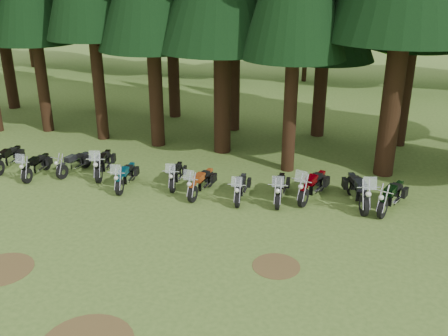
% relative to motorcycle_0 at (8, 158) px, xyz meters
% --- Properties ---
extents(ground, '(120.00, 120.00, 0.00)m').
position_rel_motorcycle_0_xyz_m(ground, '(8.05, -4.60, -0.46)').
color(ground, '#415E23').
rests_on(ground, ground).
extents(decid_2, '(6.72, 6.53, 8.40)m').
position_rel_motorcycle_0_xyz_m(decid_2, '(-2.38, 20.18, 4.49)').
color(decid_2, '#311D10').
rests_on(decid_2, ground).
extents(decid_3, '(6.12, 5.95, 7.65)m').
position_rel_motorcycle_0_xyz_m(decid_3, '(3.34, 20.53, 4.05)').
color(decid_3, '#311D10').
rests_on(decid_3, ground).
extents(decid_4, '(5.93, 5.76, 7.41)m').
position_rel_motorcycle_0_xyz_m(decid_4, '(9.63, 21.72, 3.91)').
color(decid_4, '#311D10').
rests_on(decid_4, ground).
extents(dirt_patch_0, '(1.80, 1.80, 0.01)m').
position_rel_motorcycle_0_xyz_m(dirt_patch_0, '(5.05, -6.60, -0.46)').
color(dirt_patch_0, '#4C3D1E').
rests_on(dirt_patch_0, ground).
extents(dirt_patch_1, '(1.40, 1.40, 0.01)m').
position_rel_motorcycle_0_xyz_m(dirt_patch_1, '(12.55, -4.10, -0.46)').
color(dirt_patch_1, '#4C3D1E').
rests_on(dirt_patch_1, ground).
extents(motorcycle_0, '(0.61, 2.22, 1.39)m').
position_rel_motorcycle_0_xyz_m(motorcycle_0, '(0.00, 0.00, 0.00)').
color(motorcycle_0, black).
rests_on(motorcycle_0, ground).
extents(motorcycle_1, '(0.49, 2.12, 1.33)m').
position_rel_motorcycle_0_xyz_m(motorcycle_1, '(1.69, -0.37, -0.02)').
color(motorcycle_1, black).
rests_on(motorcycle_1, ground).
extents(motorcycle_2, '(0.47, 1.99, 0.81)m').
position_rel_motorcycle_0_xyz_m(motorcycle_2, '(2.97, 0.41, -0.05)').
color(motorcycle_2, black).
rests_on(motorcycle_2, ground).
extents(motorcycle_3, '(0.91, 2.31, 1.47)m').
position_rel_motorcycle_0_xyz_m(motorcycle_3, '(4.27, 0.56, 0.03)').
color(motorcycle_3, black).
rests_on(motorcycle_3, ground).
extents(motorcycle_4, '(0.57, 2.13, 1.34)m').
position_rel_motorcycle_0_xyz_m(motorcycle_4, '(5.75, -0.30, -0.02)').
color(motorcycle_4, black).
rests_on(motorcycle_4, ground).
extents(motorcycle_5, '(0.62, 2.04, 1.28)m').
position_rel_motorcycle_0_xyz_m(motorcycle_5, '(7.57, 0.47, -0.04)').
color(motorcycle_5, black).
rests_on(motorcycle_5, ground).
extents(motorcycle_6, '(0.50, 2.18, 1.37)m').
position_rel_motorcycle_0_xyz_m(motorcycle_6, '(8.80, -0.03, -0.01)').
color(motorcycle_6, black).
rests_on(motorcycle_6, ground).
extents(motorcycle_7, '(0.51, 2.07, 1.30)m').
position_rel_motorcycle_0_xyz_m(motorcycle_7, '(10.35, -0.01, -0.03)').
color(motorcycle_7, black).
rests_on(motorcycle_7, ground).
extents(motorcycle_8, '(0.52, 2.21, 1.39)m').
position_rel_motorcycle_0_xyz_m(motorcycle_8, '(11.77, 0.31, -0.00)').
color(motorcycle_8, black).
rests_on(motorcycle_8, ground).
extents(motorcycle_9, '(0.91, 2.36, 1.50)m').
position_rel_motorcycle_0_xyz_m(motorcycle_9, '(12.89, 0.82, 0.04)').
color(motorcycle_9, black).
rests_on(motorcycle_9, ground).
extents(motorcycle_10, '(1.09, 2.47, 1.58)m').
position_rel_motorcycle_0_xyz_m(motorcycle_10, '(14.53, 0.79, 0.06)').
color(motorcycle_10, black).
rests_on(motorcycle_10, ground).
extents(motorcycle_11, '(0.91, 2.21, 0.93)m').
position_rel_motorcycle_0_xyz_m(motorcycle_11, '(15.69, 0.73, 0.01)').
color(motorcycle_11, black).
rests_on(motorcycle_11, ground).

